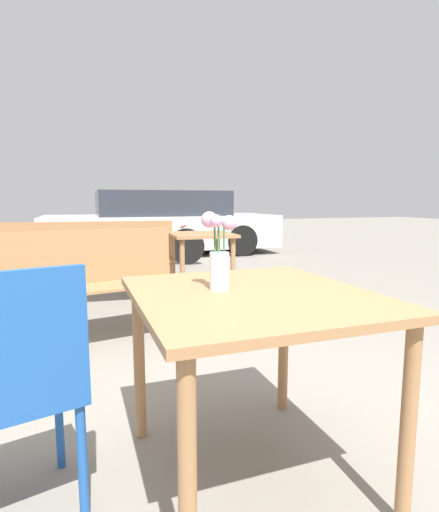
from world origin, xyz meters
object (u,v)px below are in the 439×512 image
(cafe_chair, at_px, (15,383))
(parked_car, at_px, (162,224))
(table_back, at_px, (201,247))
(table_front, at_px, (252,318))
(bench_near, at_px, (82,258))
(bicycle, at_px, (160,245))
(flower_vase, at_px, (219,257))
(bench_middle, at_px, (77,285))

(cafe_chair, height_order, parked_car, parked_car)
(table_back, relative_size, parked_car, 0.16)
(table_front, relative_size, table_back, 1.27)
(cafe_chair, relative_size, bench_near, 0.45)
(bench_near, bearing_deg, bicycle, 60.55)
(parked_car, bearing_deg, table_back, -95.83)
(table_back, bearing_deg, flower_vase, -105.72)
(cafe_chair, xyz_separation_m, bicycle, (1.52, 5.29, -0.18))
(flower_vase, xyz_separation_m, bicycle, (0.82, 5.22, -0.54))
(table_front, bearing_deg, bicycle, 82.28)
(table_front, height_order, flower_vase, flower_vase)
(bench_middle, height_order, bicycle, bench_middle)
(table_front, distance_m, bicycle, 5.36)
(table_front, distance_m, cafe_chair, 0.81)
(bench_near, bearing_deg, bench_middle, -92.44)
(table_front, height_order, bench_near, bench_near)
(bicycle, height_order, parked_car, parked_car)
(cafe_chair, relative_size, parked_car, 0.19)
(table_back, distance_m, parked_car, 4.10)
(table_front, xyz_separation_m, flower_vase, (-0.10, 0.08, 0.22))
(cafe_chair, bearing_deg, bench_middle, 83.76)
(bench_near, relative_size, table_back, 2.63)
(flower_vase, relative_size, bench_middle, 0.19)
(bicycle, bearing_deg, bench_middle, -110.44)
(bench_near, height_order, table_back, bench_near)
(bench_middle, xyz_separation_m, bicycle, (1.34, 3.59, -0.13))
(bicycle, relative_size, parked_car, 0.31)
(bench_middle, bearing_deg, table_front, -70.24)
(bench_near, distance_m, table_back, 1.25)
(flower_vase, bearing_deg, parked_car, 80.30)
(flower_vase, bearing_deg, bench_near, 98.84)
(table_back, height_order, parked_car, parked_car)
(flower_vase, xyz_separation_m, table_back, (0.72, 2.55, -0.27))
(cafe_chair, bearing_deg, bench_near, 85.41)
(cafe_chair, bearing_deg, flower_vase, 5.65)
(bench_near, bearing_deg, parked_car, 66.54)
(table_front, relative_size, parked_car, 0.20)
(parked_car, bearing_deg, bicycle, -102.56)
(table_front, distance_m, table_back, 2.70)
(parked_car, bearing_deg, bench_near, -113.46)
(flower_vase, distance_m, parked_car, 6.73)
(table_front, bearing_deg, flower_vase, 141.05)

